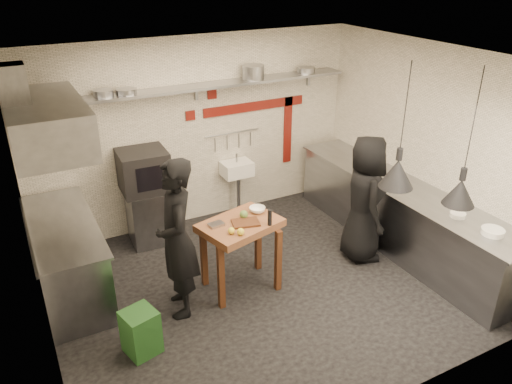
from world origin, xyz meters
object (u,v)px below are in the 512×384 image
oven_stand (151,216)px  green_bin (141,332)px  chef_left (177,239)px  chef_right (365,199)px  combi_oven (144,171)px  prep_table (241,255)px

oven_stand → green_bin: (-0.78, -2.15, -0.15)m
chef_left → chef_right: bearing=101.0°
green_bin → chef_left: chef_left is taller
combi_oven → chef_left: (-0.13, -1.71, -0.15)m
prep_table → chef_left: (-0.80, -0.06, 0.48)m
oven_stand → green_bin: 2.29m
oven_stand → combi_oven: bearing=139.3°
green_bin → prep_table: prep_table is taller
oven_stand → chef_left: (-0.17, -1.68, 0.54)m
green_bin → oven_stand: bearing=70.0°
combi_oven → chef_right: 3.02m
combi_oven → green_bin: size_ratio=1.29×
combi_oven → green_bin: (-0.75, -2.18, -0.84)m
prep_table → chef_left: 0.94m
chef_right → prep_table: bearing=107.1°
oven_stand → green_bin: bearing=-107.4°
prep_table → chef_right: 1.82m
oven_stand → prep_table: 1.73m
green_bin → chef_left: bearing=37.6°
oven_stand → chef_right: bearing=-33.1°
combi_oven → chef_right: (2.44, -1.76, -0.22)m
prep_table → chef_right: bearing=-18.6°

